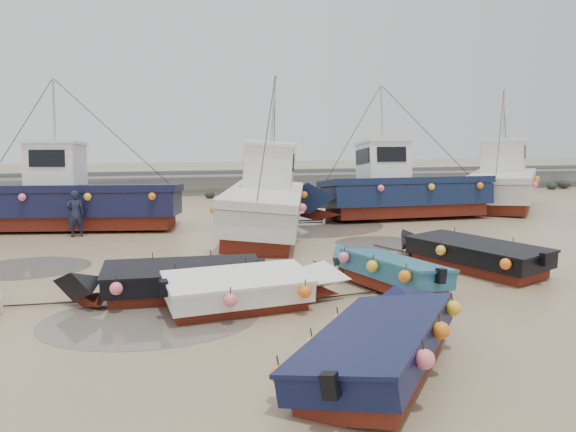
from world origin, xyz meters
name	(u,v)px	position (x,y,z in m)	size (l,w,h in m)	color
ground	(296,279)	(0.00, 0.00, 0.00)	(120.00, 120.00, 0.00)	tan
seawall	(222,184)	(0.05, 21.99, 0.63)	(60.00, 4.92, 1.50)	slate
puddle_a	(151,319)	(-3.87, -2.59, 0.00)	(4.78, 4.78, 0.01)	#62594D
puddle_b	(378,243)	(4.06, 4.29, 0.00)	(3.18, 3.18, 0.01)	#62594D
puddle_c	(29,268)	(-7.59, 2.99, 0.00)	(3.63, 3.63, 0.01)	#62594D
puddle_d	(308,225)	(2.52, 8.71, 0.00)	(6.63, 6.63, 0.01)	#62594D
dinghy_1	(388,337)	(0.25, -6.03, 0.54)	(4.67, 5.73, 1.43)	maroon
dinghy_2	(384,266)	(2.07, -1.24, 0.57)	(2.53, 5.06, 1.43)	maroon
dinghy_4	(167,277)	(-3.49, -1.12, 0.55)	(6.17, 2.05, 1.43)	maroon
dinghy_5	(253,285)	(-1.56, -2.27, 0.56)	(5.55, 2.17, 1.43)	maroon
dinghy_6	(467,250)	(5.32, 0.25, 0.54)	(3.55, 6.15, 1.43)	maroon
cabin_boat_0	(67,198)	(-7.55, 9.80, 1.30)	(11.27, 4.25, 6.22)	maroon
cabin_boat_1	(264,202)	(0.31, 7.02, 1.31)	(4.94, 11.11, 6.22)	maroon
cabin_boat_2	(394,191)	(6.90, 9.69, 1.31)	(11.02, 3.41, 6.22)	maroon
cabin_boat_3	(504,182)	(14.38, 12.39, 1.32)	(7.77, 9.47, 6.22)	maroon
person	(77,237)	(-6.96, 7.99, 0.00)	(0.66, 0.44, 1.82)	#181C32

